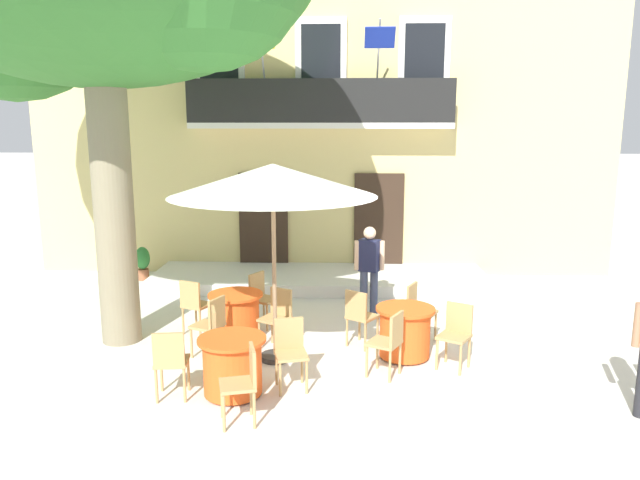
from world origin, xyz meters
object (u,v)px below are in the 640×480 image
at_px(cafe_chair_middle_1, 456,331).
at_px(cafe_table_near_tree, 236,316).
at_px(cafe_table_middle, 405,332).
at_px(cafe_chair_front_0, 244,379).
at_px(ground_planter_left, 143,262).
at_px(cafe_chair_front_2, 222,335).
at_px(cafe_chair_middle_3, 360,314).
at_px(cafe_chair_front_3, 171,359).
at_px(cafe_chair_near_tree_0, 278,314).
at_px(cafe_chair_front_1, 290,348).
at_px(cafe_chair_middle_2, 418,308).
at_px(cafe_table_front, 233,365).
at_px(cafe_chair_near_tree_1, 262,295).
at_px(cafe_chair_middle_0, 389,340).
at_px(cafe_chair_near_tree_2, 194,303).
at_px(pedestrian_mid_plaza, 369,266).
at_px(cafe_umbrella, 273,181).
at_px(cafe_chair_near_tree_3, 211,322).

bearing_deg(cafe_chair_middle_1, cafe_table_near_tree, 163.83).
distance_m(cafe_table_middle, cafe_chair_front_0, 2.87).
relative_size(cafe_table_near_tree, ground_planter_left, 1.17).
bearing_deg(cafe_chair_front_2, cafe_chair_middle_1, 5.13).
distance_m(cafe_table_near_tree, cafe_chair_front_2, 1.25).
height_order(cafe_table_middle, cafe_chair_middle_3, cafe_chair_middle_3).
bearing_deg(cafe_chair_middle_3, cafe_chair_middle_1, -27.97).
bearing_deg(cafe_chair_front_3, cafe_chair_near_tree_0, 58.31).
relative_size(cafe_chair_front_1, ground_planter_left, 1.23).
xyz_separation_m(cafe_chair_middle_2, cafe_chair_front_0, (-2.30, -2.73, 0.00)).
relative_size(cafe_table_front, cafe_chair_front_3, 0.95).
xyz_separation_m(cafe_chair_near_tree_1, cafe_table_middle, (2.29, -1.31, -0.14)).
bearing_deg(cafe_chair_middle_0, cafe_chair_near_tree_2, 152.93).
relative_size(ground_planter_left, pedestrian_mid_plaza, 0.46).
bearing_deg(cafe_table_front, cafe_table_near_tree, 98.99).
distance_m(cafe_table_near_tree, cafe_umbrella, 2.46).
bearing_deg(cafe_chair_front_0, cafe_chair_front_1, 65.28).
height_order(cafe_table_front, ground_planter_left, cafe_table_front).
bearing_deg(cafe_chair_middle_3, cafe_chair_middle_0, -71.18).
relative_size(cafe_chair_near_tree_3, cafe_chair_front_2, 1.00).
xyz_separation_m(cafe_chair_near_tree_0, cafe_chair_near_tree_3, (-0.92, -0.43, 0.00)).
bearing_deg(cafe_chair_middle_1, cafe_chair_front_0, -147.89).
bearing_deg(cafe_chair_front_3, cafe_table_front, 12.52).
relative_size(cafe_chair_middle_3, cafe_chair_front_3, 1.00).
bearing_deg(cafe_chair_near_tree_1, cafe_chair_near_tree_2, -156.35).
distance_m(cafe_table_middle, ground_planter_left, 6.76).
height_order(cafe_chair_front_0, cafe_chair_front_1, same).
bearing_deg(cafe_table_middle, cafe_chair_middle_1, -25.72).
relative_size(cafe_table_near_tree, cafe_chair_near_tree_1, 0.95).
distance_m(cafe_chair_near_tree_2, cafe_chair_front_1, 2.59).
bearing_deg(ground_planter_left, cafe_chair_near_tree_3, -59.99).
bearing_deg(cafe_chair_near_tree_3, ground_planter_left, 120.01).
height_order(cafe_chair_near_tree_0, cafe_umbrella, cafe_umbrella).
distance_m(cafe_table_near_tree, cafe_chair_middle_3, 1.97).
relative_size(cafe_chair_near_tree_1, cafe_chair_middle_1, 1.00).
xyz_separation_m(cafe_chair_middle_0, cafe_table_front, (-2.01, -0.62, -0.14)).
relative_size(cafe_chair_middle_0, cafe_chair_middle_3, 1.00).
bearing_deg(cafe_table_middle, cafe_table_near_tree, 166.51).
height_order(cafe_chair_middle_3, cafe_table_front, cafe_chair_middle_3).
xyz_separation_m(cafe_table_middle, pedestrian_mid_plaza, (-0.45, 1.88, 0.52)).
relative_size(cafe_chair_near_tree_1, cafe_chair_near_tree_3, 1.00).
relative_size(cafe_table_near_tree, cafe_chair_near_tree_3, 0.95).
bearing_deg(cafe_chair_middle_3, cafe_chair_near_tree_2, 169.91).
relative_size(cafe_chair_near_tree_1, cafe_chair_front_3, 1.00).
relative_size(cafe_table_near_tree, cafe_chair_front_0, 0.95).
height_order(cafe_chair_near_tree_0, cafe_chair_front_0, same).
relative_size(cafe_chair_near_tree_2, cafe_chair_middle_1, 1.00).
bearing_deg(cafe_chair_front_1, cafe_chair_near_tree_1, 106.40).
bearing_deg(cafe_chair_middle_1, cafe_chair_near_tree_2, 163.55).
xyz_separation_m(cafe_chair_middle_3, cafe_umbrella, (-1.24, -0.55, 2.08)).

